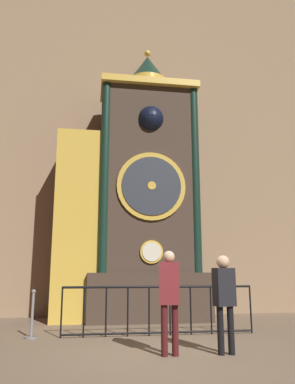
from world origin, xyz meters
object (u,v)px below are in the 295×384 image
visitor_far (224,293)px  stanchion_post (32,322)px  clock_tower (134,198)px  visitor_near (169,292)px

visitor_far → stanchion_post: 4.06m
visitor_far → stanchion_post: (-3.43, 2.08, -0.67)m
clock_tower → stanchion_post: 4.60m
visitor_far → visitor_near: bearing=166.1°
visitor_near → visitor_far: 0.95m
visitor_far → clock_tower: bearing=91.7°
stanchion_post → clock_tower: bearing=44.8°
visitor_far → stanchion_post: bearing=137.4°
visitor_far → stanchion_post: visitor_far is taller
visitor_near → stanchion_post: bearing=151.6°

